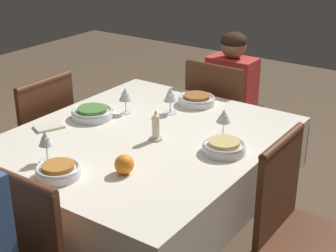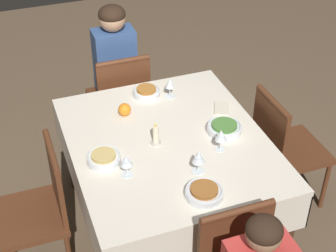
# 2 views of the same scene
# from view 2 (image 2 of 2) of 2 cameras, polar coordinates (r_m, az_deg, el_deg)

# --- Properties ---
(ground_plane) EXTENTS (8.00, 8.00, 0.00)m
(ground_plane) POSITION_cam_2_polar(r_m,az_deg,el_deg) (3.55, -0.00, -10.86)
(ground_plane) COLOR brown
(dining_table) EXTENTS (1.35, 1.15, 0.72)m
(dining_table) POSITION_cam_2_polar(r_m,az_deg,el_deg) (3.11, -0.00, -2.80)
(dining_table) COLOR silver
(dining_table) RESTS_ON ground_plane
(chair_east) EXTENTS (0.43, 0.42, 0.88)m
(chair_east) POSITION_cam_2_polar(r_m,az_deg,el_deg) (3.90, -5.26, 3.20)
(chair_east) COLOR #562D19
(chair_east) RESTS_ON ground_plane
(chair_north) EXTENTS (0.42, 0.43, 0.88)m
(chair_north) POSITION_cam_2_polar(r_m,az_deg,el_deg) (3.08, -14.20, -8.65)
(chair_north) COLOR #562D19
(chair_north) RESTS_ON ground_plane
(chair_south) EXTENTS (0.42, 0.43, 0.88)m
(chair_south) POSITION_cam_2_polar(r_m,az_deg,el_deg) (3.50, 12.67, -2.05)
(chair_south) COLOR #562D19
(chair_south) RESTS_ON ground_plane
(person_adult_denim) EXTENTS (0.34, 0.30, 1.18)m
(person_adult_denim) POSITION_cam_2_polar(r_m,az_deg,el_deg) (3.93, -6.01, 6.56)
(person_adult_denim) COLOR #282833
(person_adult_denim) RESTS_ON ground_plane
(bowl_east) EXTENTS (0.18, 0.18, 0.06)m
(bowl_east) POSITION_cam_2_polar(r_m,az_deg,el_deg) (3.46, -2.41, 3.83)
(bowl_east) COLOR silver
(bowl_east) RESTS_ON dining_table
(wine_glass_east) EXTENTS (0.07, 0.07, 0.14)m
(wine_glass_east) POSITION_cam_2_polar(r_m,az_deg,el_deg) (3.40, 0.20, 4.70)
(wine_glass_east) COLOR white
(wine_glass_east) RESTS_ON dining_table
(bowl_west) EXTENTS (0.20, 0.20, 0.06)m
(bowl_west) POSITION_cam_2_polar(r_m,az_deg,el_deg) (2.69, 4.02, -7.32)
(bowl_west) COLOR silver
(bowl_west) RESTS_ON dining_table
(wine_glass_west) EXTENTS (0.07, 0.07, 0.14)m
(wine_glass_west) POSITION_cam_2_polar(r_m,az_deg,el_deg) (2.79, 3.41, -3.52)
(wine_glass_west) COLOR white
(wine_glass_west) RESTS_ON dining_table
(bowl_north) EXTENTS (0.19, 0.19, 0.06)m
(bowl_north) POSITION_cam_2_polar(r_m,az_deg,el_deg) (2.92, -7.14, -3.52)
(bowl_north) COLOR silver
(bowl_north) RESTS_ON dining_table
(wine_glass_north) EXTENTS (0.07, 0.07, 0.14)m
(wine_glass_north) POSITION_cam_2_polar(r_m,az_deg,el_deg) (2.77, -4.66, -3.93)
(wine_glass_north) COLOR white
(wine_glass_north) RESTS_ON dining_table
(bowl_south) EXTENTS (0.21, 0.21, 0.06)m
(bowl_south) POSITION_cam_2_polar(r_m,az_deg,el_deg) (3.14, 6.25, -0.18)
(bowl_south) COLOR silver
(bowl_south) RESTS_ON dining_table
(wine_glass_south) EXTENTS (0.07, 0.07, 0.14)m
(wine_glass_south) POSITION_cam_2_polar(r_m,az_deg,el_deg) (2.95, 5.89, -1.09)
(wine_glass_south) COLOR white
(wine_glass_south) RESTS_ON dining_table
(candle_centerpiece) EXTENTS (0.07, 0.07, 0.15)m
(candle_centerpiece) POSITION_cam_2_polar(r_m,az_deg,el_deg) (3.01, -1.39, -1.09)
(candle_centerpiece) COLOR beige
(candle_centerpiece) RESTS_ON dining_table
(orange_fruit) EXTENTS (0.08, 0.08, 0.08)m
(orange_fruit) POSITION_cam_2_polar(r_m,az_deg,el_deg) (3.26, -4.83, 1.83)
(orange_fruit) COLOR orange
(orange_fruit) RESTS_ON dining_table
(napkin_red_folded) EXTENTS (0.16, 0.14, 0.01)m
(napkin_red_folded) POSITION_cam_2_polar(r_m,az_deg,el_deg) (3.34, 5.96, 1.93)
(napkin_red_folded) COLOR beige
(napkin_red_folded) RESTS_ON dining_table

